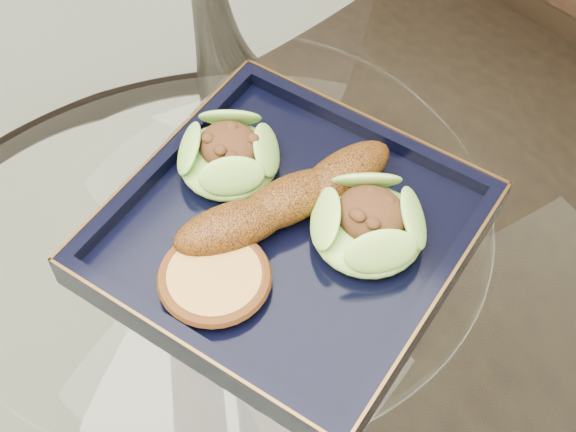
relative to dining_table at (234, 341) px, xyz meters
The scene contains 7 objects.
dining_table is the anchor object (origin of this frame).
dining_chair 0.37m from the dining_table, 86.43° to the left, with size 0.46×0.46×0.95m.
navy_plate 0.18m from the dining_table, 46.14° to the left, with size 0.27×0.27×0.02m, color black.
lettuce_wrap_left 0.21m from the dining_table, 126.43° to the left, with size 0.09×0.09×0.03m, color #6AA730.
lettuce_wrap_right 0.23m from the dining_table, 38.70° to the left, with size 0.09×0.09×0.03m, color #569B2D.
roasted_plantain 0.21m from the dining_table, 62.86° to the left, with size 0.19×0.04×0.04m, color #65340A.
crumb_patty 0.20m from the dining_table, 54.82° to the right, with size 0.08×0.08×0.01m, color gold.
Camera 1 is at (0.27, -0.25, 1.32)m, focal length 50.00 mm.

